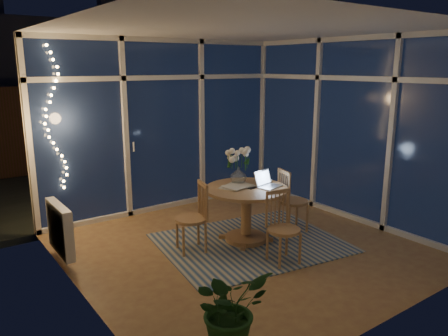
{
  "coord_description": "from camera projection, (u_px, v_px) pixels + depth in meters",
  "views": [
    {
      "loc": [
        -3.14,
        -3.96,
        2.2
      ],
      "look_at": [
        -0.12,
        0.25,
        0.98
      ],
      "focal_mm": 35.0,
      "sensor_mm": 36.0,
      "label": 1
    }
  ],
  "objects": [
    {
      "name": "wall_back",
      "position": [
        164.0,
        126.0,
        6.7
      ],
      "size": [
        4.0,
        0.04,
        2.6
      ],
      "primitive_type": "cube",
      "color": "silver",
      "rests_on": "floor"
    },
    {
      "name": "fairy_lights",
      "position": [
        54.0,
        119.0,
        5.62
      ],
      "size": [
        0.24,
        0.1,
        1.85
      ],
      "primitive_type": null,
      "color": "#FFBE66",
      "rests_on": "window_wall_back"
    },
    {
      "name": "potted_plant",
      "position": [
        230.0,
        319.0,
        3.22
      ],
      "size": [
        0.55,
        0.47,
        0.76
      ],
      "primitive_type": "imported",
      "rotation": [
        0.0,
        0.0,
        -0.01
      ],
      "color": "#174117",
      "rests_on": "floor"
    },
    {
      "name": "window_wall_right",
      "position": [
        352.0,
        130.0,
        6.24
      ],
      "size": [
        0.1,
        4.0,
        2.6
      ],
      "primitive_type": "cube",
      "color": "silver",
      "rests_on": "floor"
    },
    {
      "name": "ceiling",
      "position": [
        246.0,
        29.0,
        4.82
      ],
      "size": [
        4.0,
        4.0,
        0.0
      ],
      "primitive_type": "plane",
      "color": "silver",
      "rests_on": "wall_back"
    },
    {
      "name": "wall_left",
      "position": [
        73.0,
        167.0,
        3.99
      ],
      "size": [
        0.04,
        4.0,
        2.6
      ],
      "primitive_type": "cube",
      "color": "silver",
      "rests_on": "floor"
    },
    {
      "name": "chair_right",
      "position": [
        294.0,
        200.0,
        5.88
      ],
      "size": [
        0.5,
        0.5,
        0.87
      ],
      "primitive_type": "cube",
      "rotation": [
        0.0,
        0.0,
        1.31
      ],
      "color": "#9A7545",
      "rests_on": "floor"
    },
    {
      "name": "dining_table",
      "position": [
        246.0,
        215.0,
        5.54
      ],
      "size": [
        1.18,
        1.18,
        0.71
      ],
      "primitive_type": "cylinder",
      "rotation": [
        0.0,
        0.0,
        -0.15
      ],
      "color": "#9A7545",
      "rests_on": "floor"
    },
    {
      "name": "garden_patio",
      "position": [
        122.0,
        170.0,
        9.67
      ],
      "size": [
        12.0,
        6.0,
        0.1
      ],
      "primitive_type": "cube",
      "color": "black",
      "rests_on": "ground"
    },
    {
      "name": "bowl",
      "position": [
        266.0,
        181.0,
        5.71
      ],
      "size": [
        0.17,
        0.17,
        0.04
      ],
      "primitive_type": "imported",
      "rotation": [
        0.0,
        0.0,
        -0.15
      ],
      "color": "white",
      "rests_on": "dining_table"
    },
    {
      "name": "rug",
      "position": [
        251.0,
        243.0,
        5.54
      ],
      "size": [
        2.42,
        2.05,
        0.01
      ],
      "primitive_type": "cube",
      "rotation": [
        0.0,
        0.0,
        -0.15
      ],
      "color": "#B5AF93",
      "rests_on": "floor"
    },
    {
      "name": "chair_front",
      "position": [
        284.0,
        228.0,
        4.9
      ],
      "size": [
        0.45,
        0.45,
        0.84
      ],
      "primitive_type": "cube",
      "rotation": [
        0.0,
        0.0,
        -0.17
      ],
      "color": "#9A7545",
      "rests_on": "floor"
    },
    {
      "name": "newspapers",
      "position": [
        238.0,
        186.0,
        5.49
      ],
      "size": [
        0.4,
        0.33,
        0.02
      ],
      "primitive_type": "cube",
      "rotation": [
        0.0,
        0.0,
        0.21
      ],
      "color": "silver",
      "rests_on": "dining_table"
    },
    {
      "name": "radiator",
      "position": [
        60.0,
        229.0,
        4.94
      ],
      "size": [
        0.1,
        0.7,
        0.58
      ],
      "primitive_type": "cube",
      "color": "silver",
      "rests_on": "wall_left"
    },
    {
      "name": "phone",
      "position": [
        252.0,
        188.0,
        5.43
      ],
      "size": [
        0.12,
        0.08,
        0.01
      ],
      "primitive_type": "cube",
      "rotation": [
        0.0,
        0.0,
        0.19
      ],
      "color": "black",
      "rests_on": "dining_table"
    },
    {
      "name": "floor",
      "position": [
        243.0,
        247.0,
        5.42
      ],
      "size": [
        4.0,
        4.0,
        0.0
      ],
      "primitive_type": "plane",
      "color": "brown",
      "rests_on": "ground"
    },
    {
      "name": "window_wall_back",
      "position": [
        165.0,
        126.0,
        6.67
      ],
      "size": [
        4.0,
        0.1,
        2.6
      ],
      "primitive_type": "cube",
      "color": "silver",
      "rests_on": "floor"
    },
    {
      "name": "chair_left",
      "position": [
        191.0,
        217.0,
        5.21
      ],
      "size": [
        0.49,
        0.49,
        0.87
      ],
      "primitive_type": "cube",
      "rotation": [
        0.0,
        0.0,
        -1.82
      ],
      "color": "#9A7545",
      "rests_on": "floor"
    },
    {
      "name": "wall_right",
      "position": [
        354.0,
        130.0,
        6.26
      ],
      "size": [
        0.04,
        4.0,
        2.6
      ],
      "primitive_type": "cube",
      "color": "silver",
      "rests_on": "floor"
    },
    {
      "name": "garden_shrubs",
      "position": [
        86.0,
        169.0,
        7.55
      ],
      "size": [
        0.9,
        0.9,
        0.9
      ],
      "primitive_type": "sphere",
      "color": "black",
      "rests_on": "ground"
    },
    {
      "name": "flower_vase",
      "position": [
        238.0,
        176.0,
        5.63
      ],
      "size": [
        0.23,
        0.23,
        0.21
      ],
      "primitive_type": "imported",
      "rotation": [
        0.0,
        0.0,
        -0.15
      ],
      "color": "white",
      "rests_on": "dining_table"
    },
    {
      "name": "wall_front",
      "position": [
        397.0,
        179.0,
        3.54
      ],
      "size": [
        4.0,
        0.04,
        2.6
      ],
      "primitive_type": "cube",
      "color": "silver",
      "rests_on": "floor"
    },
    {
      "name": "neighbour_roof",
      "position": [
        59.0,
        66.0,
        11.8
      ],
      "size": [
        7.0,
        3.0,
        2.2
      ],
      "primitive_type": "cube",
      "color": "#363940",
      "rests_on": "ground"
    },
    {
      "name": "laptop",
      "position": [
        270.0,
        179.0,
        5.46
      ],
      "size": [
        0.35,
        0.32,
        0.22
      ],
      "primitive_type": null,
      "rotation": [
        0.0,
        0.0,
        0.23
      ],
      "color": "silver",
      "rests_on": "dining_table"
    },
    {
      "name": "garden_fence",
      "position": [
        89.0,
        126.0,
        9.56
      ],
      "size": [
        11.0,
        0.08,
        1.8
      ],
      "primitive_type": "cube",
      "color": "#3C2A16",
      "rests_on": "ground"
    }
  ]
}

